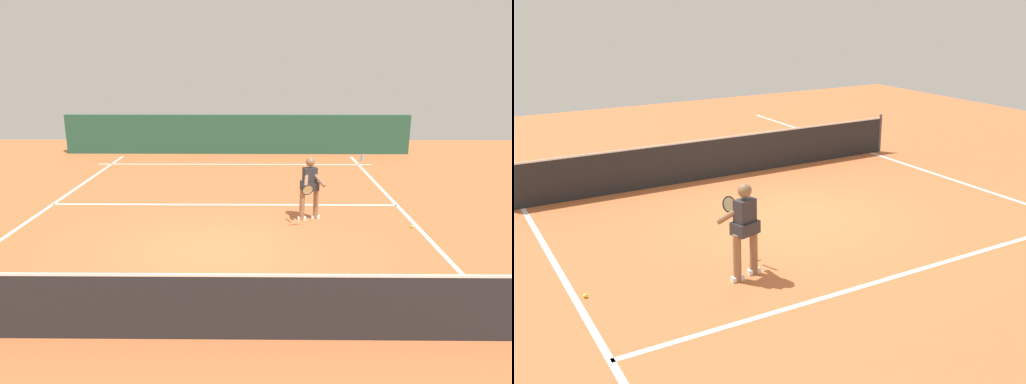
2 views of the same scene
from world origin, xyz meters
The scene contains 7 objects.
ground_plane centered at (0.00, 0.00, 0.00)m, with size 28.29×28.29×0.00m, color #C66638.
service_line_marking centered at (0.00, -3.18, 0.00)m, with size 9.33×0.10×0.01m, color white.
sideline_left_marking centered at (-4.67, 0.00, 0.00)m, with size 0.10×19.76×0.01m, color white.
sideline_right_marking centered at (4.67, 0.00, 0.00)m, with size 0.10×19.76×0.01m, color white.
court_net centered at (0.00, 3.22, 0.50)m, with size 10.01×0.08×1.08m.
tennis_player centered at (-2.17, -1.97, 0.85)m, with size 0.65×1.07×1.55m.
tennis_ball_near centered at (-4.53, -1.40, 0.03)m, with size 0.07×0.07×0.07m, color #D1E533.
Camera 2 is at (-6.17, -9.56, 4.20)m, focal length 41.94 mm.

